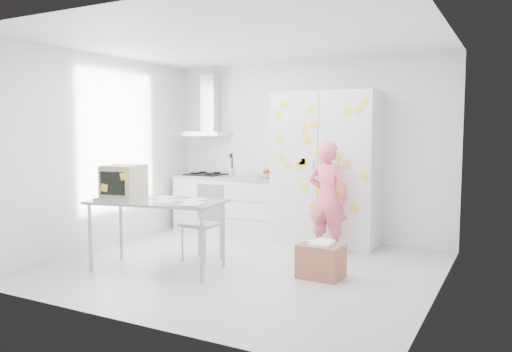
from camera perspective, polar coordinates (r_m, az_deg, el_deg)
The scene contains 10 objects.
floor at distance 6.16m, azimuth -1.62°, elevation -10.41°, with size 4.50×4.00×0.02m, color silver.
walls at distance 6.58m, azimuth 1.45°, elevation 2.60°, with size 4.52×4.01×2.70m.
ceiling at distance 6.03m, azimuth -1.69°, elevation 15.25°, with size 4.50×4.00×0.02m, color white.
counter_run at distance 8.09m, azimuth -3.07°, elevation -3.17°, with size 1.84×0.63×1.28m.
range_hood at distance 8.37m, azimuth -5.31°, elevation 7.29°, with size 0.70×0.48×1.01m.
tall_cabinet at distance 7.29m, azimuth 7.98°, elevation 0.83°, with size 1.50×0.68×2.20m.
person at distance 6.71m, azimuth 8.19°, elevation -2.48°, with size 0.55×0.36×1.52m, color #FF6378.
desk at distance 6.16m, azimuth -13.62°, elevation -1.60°, with size 1.66×1.04×1.23m.
chair at distance 6.46m, azimuth -5.83°, elevation -4.70°, with size 0.45×0.45×0.95m.
cardboard_box at distance 5.72m, azimuth 7.44°, elevation -9.54°, with size 0.50×0.41×0.42m.
Camera 1 is at (2.93, -5.16, 1.64)m, focal length 35.00 mm.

